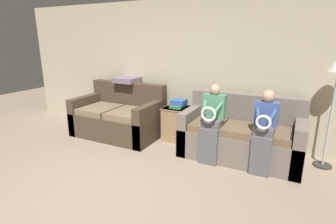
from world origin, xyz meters
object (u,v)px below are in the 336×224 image
Objects in this scene: side_shelf at (179,123)px; throw_pillow at (128,80)px; couch_main at (241,136)px; child_right_seated at (264,129)px; couch_side at (119,118)px; child_left_seated at (212,121)px; book_stack at (178,104)px.

throw_pillow is (-1.17, 0.06, 0.73)m from side_shelf.
couch_main is at bearing -7.15° from throw_pillow.
child_right_seated is 1.71m from side_shelf.
couch_side reaches higher than couch_main.
couch_side is at bearing -166.49° from side_shelf.
couch_main is at bearing 44.08° from child_left_seated.
book_stack is (1.16, 0.28, 0.35)m from couch_side.
couch_side is 1.39× the size of child_left_seated.
side_shelf is at bearing 168.99° from couch_main.
child_left_seated is at bearing -135.92° from couch_main.
child_right_seated reaches higher than throw_pillow.
side_shelf is (-1.20, 0.23, -0.03)m from couch_main.
side_shelf is (-0.82, 0.60, -0.33)m from child_left_seated.
couch_main is 0.60m from child_left_seated.
child_left_seated is (-0.38, -0.36, 0.30)m from couch_main.
child_left_seated is 0.75m from child_right_seated.
couch_main is at bearing -11.01° from side_shelf.
book_stack is 1.22m from throw_pillow.
book_stack is at bearing -154.69° from side_shelf.
book_stack is 0.66× the size of throw_pillow.
child_right_seated reaches higher than couch_main.
book_stack is (-1.58, 0.59, 0.05)m from child_right_seated.
child_right_seated is at bearing -6.60° from couch_side.
child_left_seated is at bearing -35.70° from book_stack.
child_right_seated is 2.67× the size of throw_pillow.
couch_side is 1.24m from book_stack.
book_stack is at bearing 13.45° from couch_side.
couch_main is 2.48m from throw_pillow.
child_right_seated is at bearing 0.10° from child_left_seated.
couch_side is 2.03m from child_left_seated.
book_stack is (-1.20, 0.23, 0.35)m from couch_main.
throw_pillow reaches higher than couch_side.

